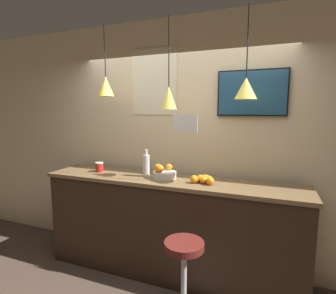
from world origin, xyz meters
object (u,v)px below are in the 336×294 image
bar_stool (184,273)px  mounted_tv (252,93)px  spread_jar (99,167)px  fruit_bowl (164,173)px  juice_bottle (146,165)px

bar_stool → mounted_tv: size_ratio=1.05×
bar_stool → mounted_tv: mounted_tv is taller
spread_jar → bar_stool: bearing=-25.7°
bar_stool → fruit_bowl: fruit_bowl is taller
bar_stool → fruit_bowl: size_ratio=2.88×
fruit_bowl → bar_stool: bearing=-54.6°
fruit_bowl → mounted_tv: bearing=20.4°
fruit_bowl → spread_jar: 0.85m
spread_jar → mounted_tv: 1.94m
juice_bottle → spread_jar: 0.64m
fruit_bowl → spread_jar: size_ratio=2.26×
fruit_bowl → juice_bottle: juice_bottle is taller
fruit_bowl → mounted_tv: mounted_tv is taller
bar_stool → mounted_tv: (0.43, 0.93, 1.56)m
spread_jar → mounted_tv: mounted_tv is taller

